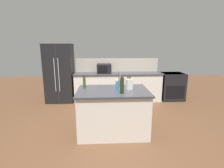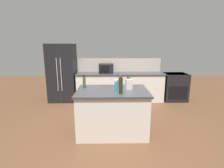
# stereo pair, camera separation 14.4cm
# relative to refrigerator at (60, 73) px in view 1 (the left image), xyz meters

# --- Properties ---
(ground_plane) EXTENTS (14.00, 14.00, 0.00)m
(ground_plane) POSITION_rel_refrigerator_xyz_m (1.62, -2.25, -0.95)
(ground_plane) COLOR brown
(back_counter_run) EXTENTS (2.88, 0.66, 0.94)m
(back_counter_run) POSITION_rel_refrigerator_xyz_m (1.92, -0.05, -0.47)
(back_counter_run) COLOR beige
(back_counter_run) RESTS_ON ground_plane
(wall_backsplash) EXTENTS (2.84, 0.03, 0.46)m
(wall_backsplash) POSITION_rel_refrigerator_xyz_m (1.92, 0.27, 0.22)
(wall_backsplash) COLOR #B2A899
(wall_backsplash) RESTS_ON back_counter_run
(kitchen_island) EXTENTS (1.48, 1.02, 0.94)m
(kitchen_island) POSITION_rel_refrigerator_xyz_m (1.62, -2.25, -0.47)
(kitchen_island) COLOR beige
(kitchen_island) RESTS_ON ground_plane
(refrigerator) EXTENTS (0.88, 0.75, 1.89)m
(refrigerator) POSITION_rel_refrigerator_xyz_m (0.00, 0.00, 0.00)
(refrigerator) COLOR black
(refrigerator) RESTS_ON ground_plane
(range_oven) EXTENTS (0.76, 0.65, 0.92)m
(range_oven) POSITION_rel_refrigerator_xyz_m (3.78, -0.05, -0.48)
(range_oven) COLOR black
(range_oven) RESTS_ON ground_plane
(microwave) EXTENTS (0.47, 0.39, 0.31)m
(microwave) POSITION_rel_refrigerator_xyz_m (1.46, -0.05, 0.15)
(microwave) COLOR black
(microwave) RESTS_ON back_counter_run
(knife_block) EXTENTS (0.15, 0.13, 0.29)m
(knife_block) POSITION_rel_refrigerator_xyz_m (1.96, -2.20, 0.11)
(knife_block) COLOR beige
(knife_block) RESTS_ON kitchen_island
(utensil_crock) EXTENTS (0.12, 0.12, 0.32)m
(utensil_crock) POSITION_rel_refrigerator_xyz_m (1.79, -1.92, 0.08)
(utensil_crock) COLOR brown
(utensil_crock) RESTS_ON kitchen_island
(wine_bottle) EXTENTS (0.08, 0.08, 0.34)m
(wine_bottle) POSITION_rel_refrigerator_xyz_m (1.78, -2.52, 0.15)
(wine_bottle) COLOR black
(wine_bottle) RESTS_ON kitchen_island
(olive_oil_bottle) EXTENTS (0.06, 0.06, 0.29)m
(olive_oil_bottle) POSITION_rel_refrigerator_xyz_m (1.01, -2.05, 0.13)
(olive_oil_bottle) COLOR #2D4C1E
(olive_oil_bottle) RESTS_ON kitchen_island
(spice_jar_oregano) EXTENTS (0.05, 0.05, 0.11)m
(spice_jar_oregano) POSITION_rel_refrigerator_xyz_m (1.79, -2.33, 0.04)
(spice_jar_oregano) COLOR #567038
(spice_jar_oregano) RESTS_ON kitchen_island
(dish_soap_bottle) EXTENTS (0.06, 0.06, 0.25)m
(dish_soap_bottle) POSITION_rel_refrigerator_xyz_m (1.69, -2.38, 0.11)
(dish_soap_bottle) COLOR #3384BC
(dish_soap_bottle) RESTS_ON kitchen_island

